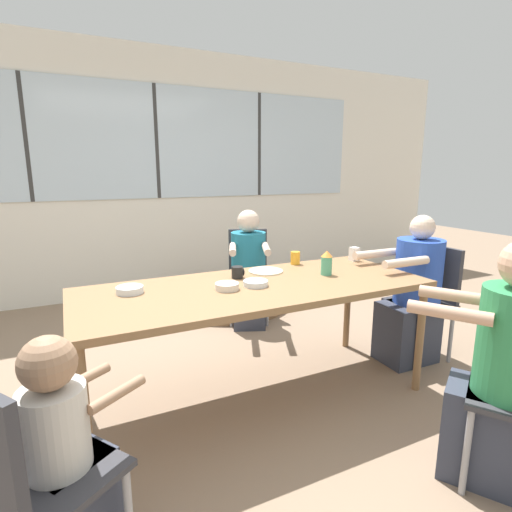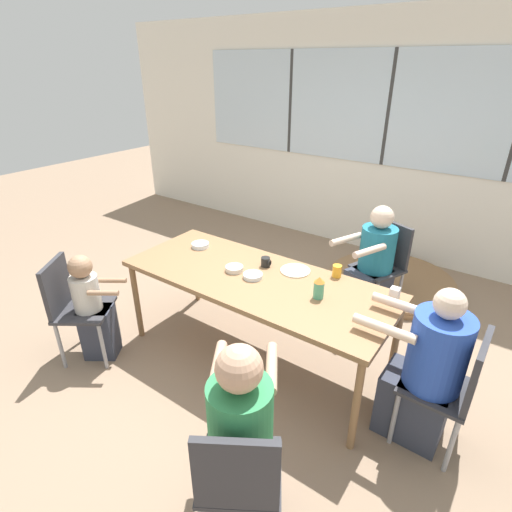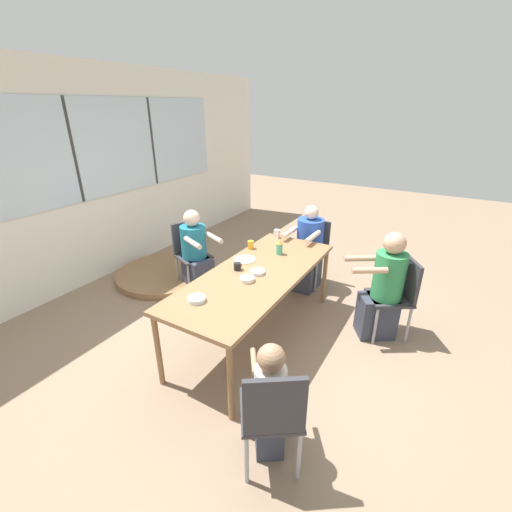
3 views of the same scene
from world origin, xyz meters
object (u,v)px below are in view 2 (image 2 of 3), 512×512
chair_for_man_teal_shirt (239,477)px  sippy_cup (319,287)px  chair_for_woman_green_shirt (385,259)px  milk_carton_small (394,295)px  chair_for_man_blue_shirt (455,383)px  chair_for_toddler (71,301)px  bowl_cereal (253,276)px  person_man_blue_shirt (425,375)px  bowl_white_shallow (234,269)px  person_woman_green_shirt (372,267)px  person_man_teal_shirt (242,446)px  person_toddler (93,311)px  coffee_mug (266,262)px  juice_glass (337,271)px  folded_table_stack (390,281)px  bowl_fruit (200,245)px

chair_for_man_teal_shirt → sippy_cup: bearing=69.5°
chair_for_woman_green_shirt → milk_carton_small: chair_for_woman_green_shirt is taller
chair_for_man_blue_shirt → chair_for_toddler: bearing=107.8°
chair_for_man_teal_shirt → chair_for_toddler: same height
bowl_cereal → person_man_blue_shirt: bearing=-0.1°
chair_for_toddler → bowl_white_shallow: 1.34m
person_woman_green_shirt → person_man_teal_shirt: 2.33m
chair_for_man_blue_shirt → person_woman_green_shirt: size_ratio=0.81×
person_toddler → person_man_teal_shirt: bearing=44.1°
coffee_mug → bowl_white_shallow: bearing=-127.0°
person_man_teal_shirt → sippy_cup: person_man_teal_shirt is taller
chair_for_toddler → chair_for_man_blue_shirt: bearing=72.2°
person_toddler → sippy_cup: 1.83m
bowl_cereal → juice_glass: bearing=37.1°
chair_for_man_blue_shirt → milk_carton_small: bearing=60.5°
chair_for_toddler → juice_glass: bearing=90.5°
chair_for_man_teal_shirt → bowl_white_shallow: 1.60m
chair_for_man_teal_shirt → juice_glass: chair_for_man_teal_shirt is taller
person_woman_green_shirt → coffee_mug: size_ratio=13.64×
chair_for_toddler → person_woman_green_shirt: person_woman_green_shirt is taller
coffee_mug → folded_table_stack: size_ratio=0.06×
milk_carton_small → folded_table_stack: milk_carton_small is taller
chair_for_man_teal_shirt → juice_glass: bearing=67.9°
person_toddler → bowl_fruit: 1.04m
coffee_mug → bowl_white_shallow: (-0.16, -0.21, -0.02)m
person_man_teal_shirt → bowl_cereal: size_ratio=7.86×
person_man_blue_shirt → juice_glass: 0.95m
chair_for_toddler → coffee_mug: chair_for_toddler is taller
bowl_fruit → chair_for_man_blue_shirt: bearing=-4.9°
chair_for_man_blue_shirt → juice_glass: bearing=69.1°
bowl_fruit → folded_table_stack: bowl_fruit is taller
person_man_teal_shirt → bowl_white_shallow: 1.44m
person_man_teal_shirt → chair_for_man_blue_shirt: bearing=22.1°
person_woman_green_shirt → milk_carton_small: bearing=139.2°
person_man_teal_shirt → coffee_mug: person_man_teal_shirt is taller
sippy_cup → juice_glass: (-0.03, 0.36, -0.04)m
chair_for_man_teal_shirt → bowl_white_shallow: chair_for_man_teal_shirt is taller
person_man_blue_shirt → bowl_white_shallow: 1.53m
person_man_blue_shirt → folded_table_stack: bearing=23.7°
coffee_mug → bowl_white_shallow: 0.26m
sippy_cup → bowl_cereal: bearing=-176.5°
coffee_mug → juice_glass: bearing=17.8°
chair_for_man_teal_shirt → folded_table_stack: bearing=62.4°
coffee_mug → bowl_fruit: 0.68m
person_toddler → coffee_mug: size_ratio=11.68×
chair_for_man_blue_shirt → person_woman_green_shirt: bearing=39.3°
person_man_blue_shirt → bowl_cereal: (-1.32, 0.00, 0.28)m
chair_for_man_blue_shirt → sippy_cup: 1.01m
bowl_cereal → chair_for_woman_green_shirt: bearing=67.2°
folded_table_stack → coffee_mug: bearing=-109.3°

